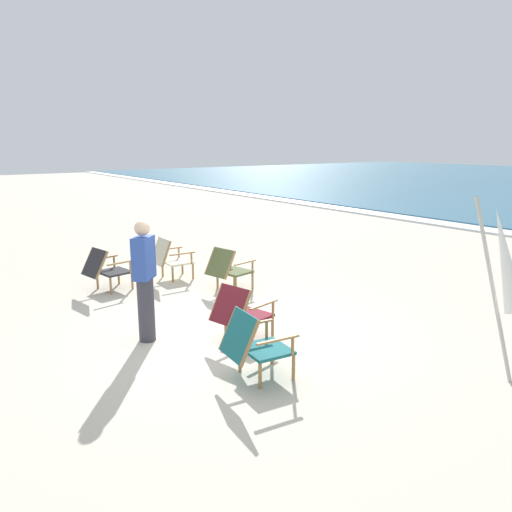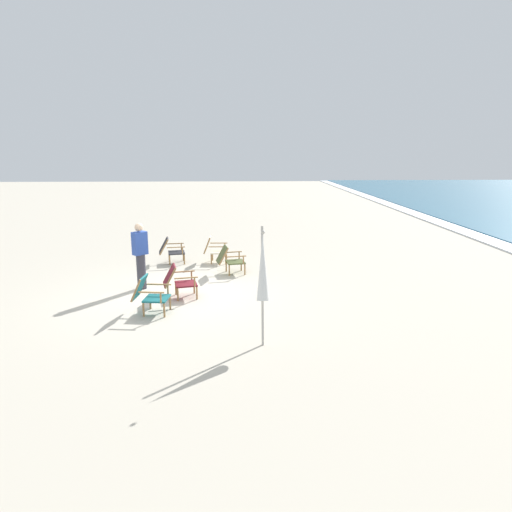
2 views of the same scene
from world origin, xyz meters
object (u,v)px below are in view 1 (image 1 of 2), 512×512
beach_chair_front_left (241,311)px  umbrella_furled_white (505,262)px  beach_chair_back_right (105,268)px  beach_chair_front_right (254,343)px  person_near_chairs (145,280)px  beach_chair_mid_center (170,257)px  beach_chair_back_left (228,268)px

beach_chair_front_left → umbrella_furled_white: bearing=35.9°
beach_chair_back_right → beach_chair_front_right: size_ratio=1.06×
beach_chair_back_right → beach_chair_front_right: 4.33m
beach_chair_back_right → person_near_chairs: bearing=-7.6°
beach_chair_back_right → beach_chair_front_right: (4.33, 0.17, 0.00)m
beach_chair_front_left → beach_chair_mid_center: 3.46m
person_near_chairs → beach_chair_mid_center: bearing=148.2°
beach_chair_front_left → beach_chair_front_right: (0.99, -0.49, 0.00)m
beach_chair_mid_center → umbrella_furled_white: (5.89, 1.17, 0.90)m
beach_chair_back_right → beach_chair_front_right: bearing=2.3°
beach_chair_back_right → beach_chair_back_left: bearing=54.8°
umbrella_furled_white → person_near_chairs: 4.33m
beach_chair_front_left → beach_chair_back_right: size_ratio=1.02×
umbrella_furled_white → person_near_chairs: umbrella_furled_white is taller
beach_chair_front_left → beach_chair_back_right: 3.40m
beach_chair_front_right → beach_chair_mid_center: 4.53m
beach_chair_front_left → beach_chair_front_right: size_ratio=1.08×
beach_chair_back_right → umbrella_furled_white: (5.83, 2.47, 0.91)m
beach_chair_front_left → person_near_chairs: size_ratio=0.53×
beach_chair_front_left → beach_chair_mid_center: size_ratio=1.06×
beach_chair_front_left → umbrella_furled_white: (2.50, 1.81, 0.91)m
beach_chair_back_right → beach_chair_back_left: (1.26, 1.79, 0.00)m
umbrella_furled_white → person_near_chairs: bearing=-139.2°
beach_chair_back_left → umbrella_furled_white: bearing=8.4°
beach_chair_mid_center → umbrella_furled_white: umbrella_furled_white is taller
beach_chair_front_right → beach_chair_mid_center: beach_chair_mid_center is taller
beach_chair_back_right → beach_chair_mid_center: (-0.06, 1.29, 0.01)m
beach_chair_front_left → beach_chair_front_right: beach_chair_front_right is taller
beach_chair_mid_center → beach_chair_back_left: (1.32, 0.49, -0.01)m
beach_chair_front_left → beach_chair_back_left: bearing=151.5°
beach_chair_back_right → beach_chair_mid_center: 1.29m
beach_chair_back_right → person_near_chairs: size_ratio=0.52×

